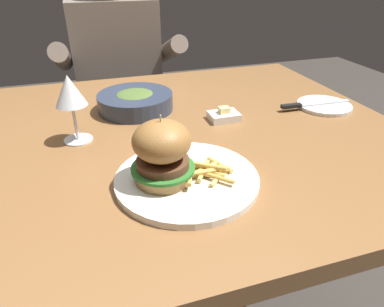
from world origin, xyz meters
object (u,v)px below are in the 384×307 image
bread_plate (324,105)px  soup_bowl (135,101)px  wine_glass (70,93)px  main_plate (187,179)px  burger_sandwich (162,152)px  diner_person (121,98)px  butter_dish (224,116)px  table_knife (309,104)px

bread_plate → soup_bowl: bearing=164.4°
wine_glass → bread_plate: size_ratio=1.03×
main_plate → burger_sandwich: 0.08m
burger_sandwich → diner_person: size_ratio=0.11×
butter_dish → soup_bowl: bearing=146.3°
bread_plate → butter_dish: butter_dish is taller
bread_plate → butter_dish: (-0.32, 0.01, 0.01)m
burger_sandwich → wine_glass: bearing=121.8°
table_knife → butter_dish: 0.26m
wine_glass → burger_sandwich: bearing=-58.2°
bread_plate → diner_person: (-0.51, 0.75, -0.18)m
burger_sandwich → bread_plate: (0.54, 0.25, -0.07)m
diner_person → soup_bowl: bearing=-91.4°
burger_sandwich → soup_bowl: 0.40m
bread_plate → table_knife: 0.05m
wine_glass → bread_plate: (0.69, 0.00, -0.11)m
main_plate → butter_dish: (0.18, 0.26, 0.00)m
bread_plate → main_plate: bearing=-153.3°
wine_glass → soup_bowl: (0.16, 0.15, -0.09)m
soup_bowl → wine_glass: bearing=-137.3°
main_plate → diner_person: diner_person is taller
wine_glass → soup_bowl: size_ratio=0.75×
burger_sandwich → butter_dish: 0.34m
wine_glass → bread_plate: bearing=0.3°
wine_glass → table_knife: 0.65m
main_plate → burger_sandwich: (-0.05, 0.00, 0.07)m
main_plate → wine_glass: bearing=128.5°
burger_sandwich → wine_glass: (-0.15, 0.24, 0.04)m
butter_dish → table_knife: bearing=-0.7°
burger_sandwich → bread_plate: bearing=24.5°
diner_person → burger_sandwich: bearing=-91.6°
wine_glass → butter_dish: size_ratio=2.01×
table_knife → diner_person: (-0.46, 0.74, -0.19)m
main_plate → bread_plate: (0.50, 0.25, -0.00)m
main_plate → butter_dish: 0.31m
wine_glass → table_knife: bearing=0.5°
main_plate → butter_dish: size_ratio=3.51×
burger_sandwich → diner_person: (0.03, 0.99, -0.25)m
bread_plate → burger_sandwich: bearing=-155.5°
burger_sandwich → table_knife: (0.49, 0.25, -0.06)m
table_knife → burger_sandwich: bearing=-153.1°
wine_glass → bread_plate: wine_glass is taller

